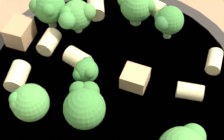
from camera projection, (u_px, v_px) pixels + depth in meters
ground_plane at (112, 96)px, 0.38m from camera, size 2.00×2.00×0.00m
pasta_bowl at (112, 85)px, 0.36m from camera, size 0.26×0.26×0.03m
broccoli_floret_0 at (136, 6)px, 0.38m from camera, size 0.04×0.03×0.04m
broccoli_floret_1 at (48, 8)px, 0.37m from camera, size 0.03×0.03×0.04m
broccoli_floret_2 at (168, 21)px, 0.36m from camera, size 0.03×0.03×0.04m
broccoli_floret_3 at (85, 106)px, 0.31m from camera, size 0.04×0.04×0.04m
broccoli_floret_4 at (86, 71)px, 0.33m from camera, size 0.02×0.03×0.03m
broccoli_floret_6 at (76, 15)px, 0.37m from camera, size 0.03×0.04×0.04m
broccoli_floret_7 at (29, 103)px, 0.31m from camera, size 0.03×0.03×0.04m
rigatoni_0 at (190, 91)px, 0.33m from camera, size 0.03×0.03×0.01m
rigatoni_1 at (77, 59)px, 0.35m from camera, size 0.02×0.02×0.02m
rigatoni_2 at (17, 76)px, 0.34m from camera, size 0.03×0.03×0.02m
rigatoni_3 at (151, 6)px, 0.40m from camera, size 0.03×0.02×0.02m
rigatoni_4 at (49, 42)px, 0.37m from camera, size 0.03×0.03×0.02m
rigatoni_5 at (96, 7)px, 0.40m from camera, size 0.03×0.03×0.02m
rigatoni_6 at (214, 61)px, 0.35m from camera, size 0.02×0.03×0.01m
chicken_chunk_0 at (20, 32)px, 0.37m from camera, size 0.03×0.03×0.02m
chicken_chunk_1 at (135, 78)px, 0.34m from camera, size 0.03×0.03×0.02m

